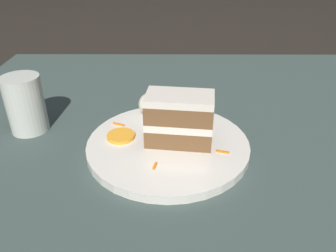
% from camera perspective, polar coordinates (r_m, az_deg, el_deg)
% --- Properties ---
extents(ground_plane, '(6.00, 6.00, 0.00)m').
position_cam_1_polar(ground_plane, '(0.57, 3.45, -9.53)').
color(ground_plane, black).
rests_on(ground_plane, ground).
extents(dining_table, '(1.21, 1.07, 0.03)m').
position_cam_1_polar(dining_table, '(0.56, 3.50, -8.27)').
color(dining_table, '#384742').
rests_on(dining_table, ground).
extents(plate, '(0.29, 0.29, 0.02)m').
position_cam_1_polar(plate, '(0.59, 0.00, -3.33)').
color(plate, silver).
rests_on(plate, dining_table).
extents(cake_slice, '(0.08, 0.12, 0.09)m').
position_cam_1_polar(cake_slice, '(0.57, 1.99, 1.28)').
color(cake_slice, brown).
rests_on(cake_slice, plate).
extents(cream_dollop, '(0.05, 0.04, 0.05)m').
position_cam_1_polar(cream_dollop, '(0.67, -3.30, 3.80)').
color(cream_dollop, silver).
rests_on(cream_dollop, plate).
extents(orange_garnish, '(0.05, 0.05, 0.01)m').
position_cam_1_polar(orange_garnish, '(0.60, -8.20, -1.72)').
color(orange_garnish, orange).
rests_on(orange_garnish, plate).
extents(carrot_shreds_scatter, '(0.17, 0.21, 0.00)m').
position_cam_1_polar(carrot_shreds_scatter, '(0.59, -0.45, -2.14)').
color(carrot_shreds_scatter, orange).
rests_on(carrot_shreds_scatter, plate).
extents(drinking_glass, '(0.07, 0.07, 0.11)m').
position_cam_1_polar(drinking_glass, '(0.69, -23.47, 2.94)').
color(drinking_glass, beige).
rests_on(drinking_glass, dining_table).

